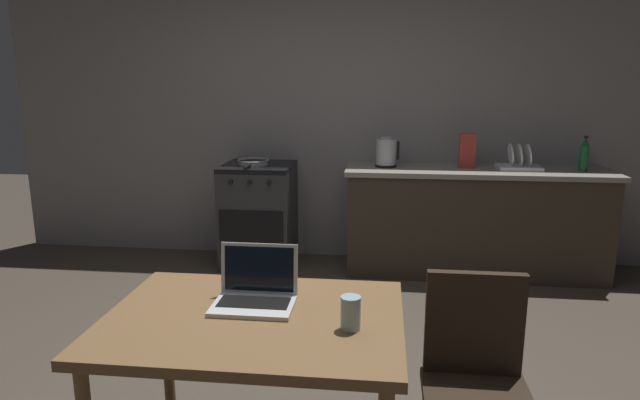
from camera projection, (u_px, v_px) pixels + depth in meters
name	position (u px, v px, depth m)	size (l,w,h in m)	color
ground_plane	(279.00, 387.00, 2.97)	(12.00, 12.00, 0.00)	#473D33
back_wall	(358.00, 113.00, 4.91)	(6.40, 0.10, 2.65)	gray
kitchen_counter	(474.00, 221.00, 4.65)	(2.16, 0.64, 0.90)	#382D23
stove_oven	(259.00, 215.00, 4.86)	(0.60, 0.62, 0.90)	#2D2D30
dining_table	(254.00, 334.00, 2.13)	(1.14, 0.83, 0.75)	brown
chair	(476.00, 376.00, 2.09)	(0.40, 0.40, 0.91)	#2D2116
laptop	(255.00, 293.00, 2.20)	(0.32, 0.25, 0.23)	silver
electric_kettle	(386.00, 153.00, 4.61)	(0.20, 0.18, 0.25)	black
bottle	(584.00, 155.00, 4.38)	(0.07, 0.07, 0.28)	#19592D
frying_pan	(253.00, 162.00, 4.73)	(0.27, 0.45, 0.05)	gray
drinking_glass	(351.00, 313.00, 1.98)	(0.07, 0.07, 0.12)	#99B7C6
cereal_box	(467.00, 151.00, 4.55)	(0.13, 0.05, 0.28)	#B2382D
dish_rack	(519.00, 163.00, 4.51)	(0.34, 0.26, 0.21)	silver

